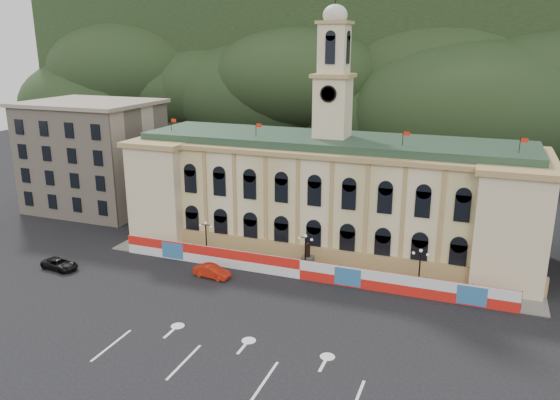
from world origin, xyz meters
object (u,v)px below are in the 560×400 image
at_px(statue, 308,261).
at_px(lamp_center, 305,250).
at_px(red_sedan, 212,271).
at_px(black_suv, 60,264).

bearing_deg(statue, lamp_center, -90.00).
bearing_deg(red_sedan, lamp_center, -56.54).
relative_size(statue, red_sedan, 0.76).
height_order(lamp_center, black_suv, lamp_center).
height_order(red_sedan, black_suv, red_sedan).
bearing_deg(red_sedan, statue, -52.38).
distance_m(lamp_center, red_sedan, 11.93).
xyz_separation_m(statue, black_suv, (-29.77, -11.20, -0.49)).
bearing_deg(black_suv, lamp_center, -64.10).
relative_size(lamp_center, red_sedan, 1.06).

